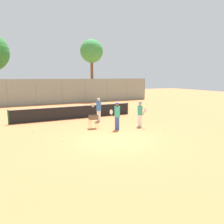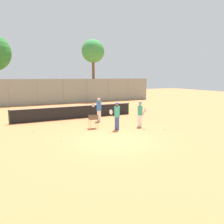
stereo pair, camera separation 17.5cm
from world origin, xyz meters
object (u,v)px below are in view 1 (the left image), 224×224
object	(u,v)px
player_white_outfit	(117,116)
ball_cart	(93,118)
player_yellow_shirt	(140,114)
player_red_cap	(99,109)
tennis_net	(75,112)

from	to	relation	value
player_white_outfit	ball_cart	distance (m)	1.65
player_yellow_shirt	ball_cart	world-z (taller)	player_yellow_shirt
player_white_outfit	player_red_cap	size ratio (longest dim) A/B	0.98
tennis_net	player_red_cap	xyz separation A→B (m)	(1.26, -1.90, 0.37)
ball_cart	player_yellow_shirt	bearing A→B (deg)	-17.24
tennis_net	player_red_cap	bearing A→B (deg)	-56.46
player_white_outfit	player_yellow_shirt	world-z (taller)	player_white_outfit
player_white_outfit	player_yellow_shirt	xyz separation A→B (m)	(1.88, 0.13, -0.04)
player_red_cap	ball_cart	bearing A→B (deg)	114.31
player_yellow_shirt	ball_cart	xyz separation A→B (m)	(-3.08, 0.96, -0.21)
tennis_net	player_white_outfit	xyz separation A→B (m)	(1.26, -4.91, 0.36)
player_white_outfit	ball_cart	xyz separation A→B (m)	(-1.21, 1.09, -0.25)
player_white_outfit	player_red_cap	xyz separation A→B (m)	(0.00, 3.01, 0.02)
player_red_cap	tennis_net	bearing A→B (deg)	0.16
player_yellow_shirt	player_white_outfit	bearing A→B (deg)	-91.93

